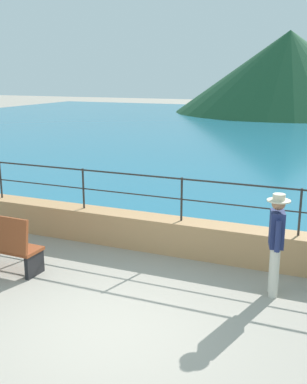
% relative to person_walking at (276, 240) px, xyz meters
% --- Properties ---
extents(ground_plane, '(120.00, 120.00, 0.00)m').
position_rel_person_walking_xyz_m(ground_plane, '(-2.05, -2.04, -0.98)').
color(ground_plane, gray).
extents(promenade_wall, '(20.00, 0.56, 0.70)m').
position_rel_person_walking_xyz_m(promenade_wall, '(-2.05, 1.16, -0.63)').
color(promenade_wall, tan).
rests_on(promenade_wall, ground).
extents(railing, '(18.44, 0.04, 0.90)m').
position_rel_person_walking_xyz_m(railing, '(-2.05, 1.16, 0.36)').
color(railing, '#282623').
rests_on(railing, promenade_wall).
extents(lake_water, '(64.00, 44.32, 0.06)m').
position_rel_person_walking_xyz_m(lake_water, '(-2.05, 23.80, -0.95)').
color(lake_water, '#236B89').
rests_on(lake_water, ground).
extents(hill_main, '(21.02, 21.02, 7.51)m').
position_rel_person_walking_xyz_m(hill_main, '(-4.84, 38.47, 2.78)').
color(hill_main, '#1E4C2D').
rests_on(hill_main, ground).
extents(person_walking, '(0.38, 0.56, 1.75)m').
position_rel_person_walking_xyz_m(person_walking, '(0.00, 0.00, 0.00)').
color(person_walking, beige).
rests_on(person_walking, ground).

